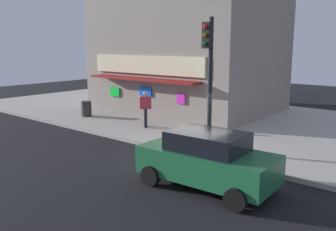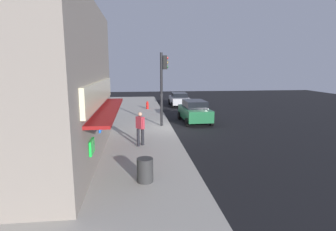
% 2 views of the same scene
% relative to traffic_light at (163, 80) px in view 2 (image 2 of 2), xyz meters
% --- Properties ---
extents(ground_plane, '(59.46, 59.46, 0.00)m').
position_rel_traffic_light_xyz_m(ground_plane, '(-0.46, -0.58, -3.47)').
color(ground_plane, black).
extents(sidewalk, '(39.64, 13.39, 0.17)m').
position_rel_traffic_light_xyz_m(sidewalk, '(-0.46, 6.11, -3.38)').
color(sidewalk, '#A39E93').
rests_on(sidewalk, ground_plane).
extents(corner_building, '(10.67, 8.84, 6.96)m').
position_rel_traffic_light_xyz_m(corner_building, '(-6.49, 7.52, 0.18)').
color(corner_building, gray).
rests_on(corner_building, sidewalk).
extents(traffic_light, '(0.32, 0.58, 5.14)m').
position_rel_traffic_light_xyz_m(traffic_light, '(0.00, 0.00, 0.00)').
color(traffic_light, black).
rests_on(traffic_light, sidewalk).
extents(fire_hydrant, '(0.50, 0.26, 0.77)m').
position_rel_traffic_light_xyz_m(fire_hydrant, '(8.05, 0.81, -2.92)').
color(fire_hydrant, red).
rests_on(fire_hydrant, sidewalk).
extents(trash_can, '(0.60, 0.60, 0.88)m').
position_rel_traffic_light_xyz_m(trash_can, '(-9.50, 1.57, -2.85)').
color(trash_can, '#2D2D2D').
rests_on(trash_can, sidewalk).
extents(pedestrian, '(0.52, 0.48, 1.83)m').
position_rel_traffic_light_xyz_m(pedestrian, '(-4.84, 1.68, -2.27)').
color(pedestrian, black).
rests_on(pedestrian, sidewalk).
extents(parked_car_green, '(4.22, 2.22, 1.75)m').
position_rel_traffic_light_xyz_m(parked_car_green, '(1.74, -2.67, -2.58)').
color(parked_car_green, '#1E6038').
rests_on(parked_car_green, ground_plane).
extents(parked_car_silver, '(3.94, 2.14, 1.48)m').
position_rel_traffic_light_xyz_m(parked_car_silver, '(10.89, -2.86, -2.69)').
color(parked_car_silver, '#B7B7BC').
rests_on(parked_car_silver, ground_plane).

